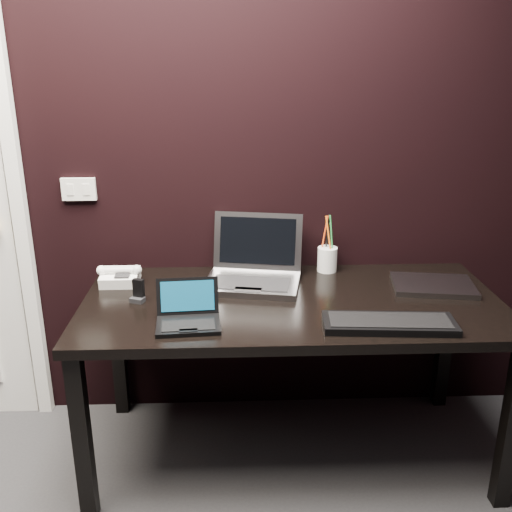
{
  "coord_description": "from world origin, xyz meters",
  "views": [
    {
      "loc": [
        0.07,
        -0.73,
        1.66
      ],
      "look_at": [
        0.15,
        1.35,
        0.95
      ],
      "focal_mm": 40.0,
      "sensor_mm": 36.0,
      "label": 1
    }
  ],
  "objects_px": {
    "ext_keyboard": "(389,323)",
    "closed_laptop": "(433,285)",
    "mobile_phone": "(138,293)",
    "desk": "(292,317)",
    "desk_phone": "(120,276)",
    "netbook": "(188,316)",
    "silver_laptop": "(254,271)",
    "pen_cup": "(327,258)"
  },
  "relations": [
    {
      "from": "desk",
      "to": "mobile_phone",
      "type": "distance_m",
      "value": 0.63
    },
    {
      "from": "silver_laptop",
      "to": "pen_cup",
      "type": "distance_m",
      "value": 0.37
    },
    {
      "from": "silver_laptop",
      "to": "desk_phone",
      "type": "bearing_deg",
      "value": 179.55
    },
    {
      "from": "mobile_phone",
      "to": "ext_keyboard",
      "type": "bearing_deg",
      "value": -16.16
    },
    {
      "from": "silver_laptop",
      "to": "desk_phone",
      "type": "distance_m",
      "value": 0.58
    },
    {
      "from": "pen_cup",
      "to": "silver_laptop",
      "type": "bearing_deg",
      "value": -159.09
    },
    {
      "from": "netbook",
      "to": "ext_keyboard",
      "type": "height_order",
      "value": "netbook"
    },
    {
      "from": "netbook",
      "to": "mobile_phone",
      "type": "height_order",
      "value": "netbook"
    },
    {
      "from": "ext_keyboard",
      "to": "closed_laptop",
      "type": "distance_m",
      "value": 0.47
    },
    {
      "from": "netbook",
      "to": "mobile_phone",
      "type": "distance_m",
      "value": 0.31
    },
    {
      "from": "silver_laptop",
      "to": "mobile_phone",
      "type": "height_order",
      "value": "silver_laptop"
    },
    {
      "from": "silver_laptop",
      "to": "mobile_phone",
      "type": "distance_m",
      "value": 0.51
    },
    {
      "from": "desk",
      "to": "silver_laptop",
      "type": "relative_size",
      "value": 3.72
    },
    {
      "from": "desk",
      "to": "closed_laptop",
      "type": "relative_size",
      "value": 4.59
    },
    {
      "from": "silver_laptop",
      "to": "mobile_phone",
      "type": "xyz_separation_m",
      "value": [
        -0.47,
        -0.19,
        -0.02
      ]
    },
    {
      "from": "silver_laptop",
      "to": "mobile_phone",
      "type": "relative_size",
      "value": 4.91
    },
    {
      "from": "desk",
      "to": "closed_laptop",
      "type": "xyz_separation_m",
      "value": [
        0.61,
        0.1,
        0.09
      ]
    },
    {
      "from": "closed_laptop",
      "to": "mobile_phone",
      "type": "distance_m",
      "value": 1.24
    },
    {
      "from": "closed_laptop",
      "to": "mobile_phone",
      "type": "height_order",
      "value": "mobile_phone"
    },
    {
      "from": "netbook",
      "to": "silver_laptop",
      "type": "height_order",
      "value": "silver_laptop"
    },
    {
      "from": "netbook",
      "to": "closed_laptop",
      "type": "height_order",
      "value": "netbook"
    },
    {
      "from": "closed_laptop",
      "to": "desk_phone",
      "type": "height_order",
      "value": "desk_phone"
    },
    {
      "from": "ext_keyboard",
      "to": "pen_cup",
      "type": "relative_size",
      "value": 1.85
    },
    {
      "from": "netbook",
      "to": "desk_phone",
      "type": "distance_m",
      "value": 0.52
    },
    {
      "from": "desk",
      "to": "desk_phone",
      "type": "distance_m",
      "value": 0.76
    },
    {
      "from": "ext_keyboard",
      "to": "desk_phone",
      "type": "relative_size",
      "value": 2.52
    },
    {
      "from": "ext_keyboard",
      "to": "pen_cup",
      "type": "xyz_separation_m",
      "value": [
        -0.13,
        0.59,
        0.05
      ]
    },
    {
      "from": "desk",
      "to": "desk_phone",
      "type": "height_order",
      "value": "desk_phone"
    },
    {
      "from": "desk",
      "to": "mobile_phone",
      "type": "relative_size",
      "value": 18.28
    },
    {
      "from": "ext_keyboard",
      "to": "mobile_phone",
      "type": "xyz_separation_m",
      "value": [
        -0.95,
        0.28,
        0.02
      ]
    },
    {
      "from": "ext_keyboard",
      "to": "pen_cup",
      "type": "distance_m",
      "value": 0.61
    },
    {
      "from": "desk",
      "to": "mobile_phone",
      "type": "xyz_separation_m",
      "value": [
        -0.62,
        0.01,
        0.11
      ]
    },
    {
      "from": "mobile_phone",
      "to": "desk",
      "type": "bearing_deg",
      "value": -0.58
    },
    {
      "from": "netbook",
      "to": "ext_keyboard",
      "type": "distance_m",
      "value": 0.74
    },
    {
      "from": "netbook",
      "to": "silver_laptop",
      "type": "xyz_separation_m",
      "value": [
        0.26,
        0.41,
        0.02
      ]
    },
    {
      "from": "closed_laptop",
      "to": "mobile_phone",
      "type": "xyz_separation_m",
      "value": [
        -1.24,
        -0.09,
        0.02
      ]
    },
    {
      "from": "mobile_phone",
      "to": "pen_cup",
      "type": "relative_size",
      "value": 0.35
    },
    {
      "from": "desk",
      "to": "silver_laptop",
      "type": "xyz_separation_m",
      "value": [
        -0.15,
        0.19,
        0.13
      ]
    },
    {
      "from": "netbook",
      "to": "closed_laptop",
      "type": "relative_size",
      "value": 0.67
    },
    {
      "from": "desk",
      "to": "pen_cup",
      "type": "bearing_deg",
      "value": 59.17
    },
    {
      "from": "silver_laptop",
      "to": "desk_phone",
      "type": "relative_size",
      "value": 2.35
    },
    {
      "from": "pen_cup",
      "to": "closed_laptop",
      "type": "bearing_deg",
      "value": -28.25
    }
  ]
}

